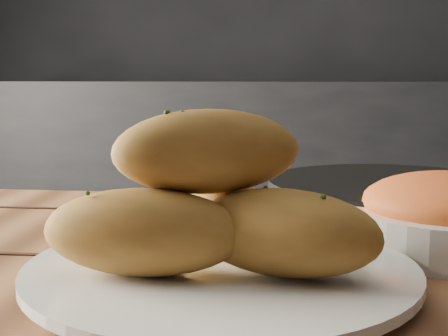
{
  "coord_description": "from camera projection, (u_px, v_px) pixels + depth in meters",
  "views": [
    {
      "loc": [
        -0.23,
        -0.83,
        0.91
      ],
      "look_at": [
        -0.28,
        -0.35,
        0.84
      ],
      "focal_mm": 50.0,
      "sensor_mm": 36.0,
      "label": 1
    }
  ],
  "objects": [
    {
      "name": "counter",
      "position": [
        349.0,
        193.0,
        2.53
      ],
      "size": [
        2.8,
        0.6,
        0.9
      ],
      "primitive_type": "cube",
      "color": "black",
      "rests_on": "ground"
    },
    {
      "name": "plate",
      "position": [
        221.0,
        274.0,
        0.48
      ],
      "size": [
        0.3,
        0.3,
        0.02
      ],
      "color": "white",
      "rests_on": "table"
    },
    {
      "name": "bread_rolls",
      "position": [
        214.0,
        206.0,
        0.47
      ],
      "size": [
        0.25,
        0.2,
        0.12
      ],
      "color": "#A7702E",
      "rests_on": "plate"
    },
    {
      "name": "skillet",
      "position": [
        392.0,
        199.0,
        0.71
      ],
      "size": [
        0.41,
        0.28,
        0.05
      ],
      "color": "black",
      "rests_on": "table"
    }
  ]
}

